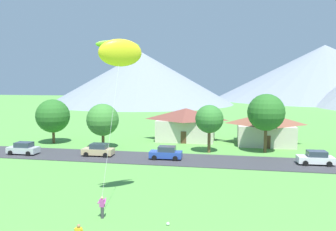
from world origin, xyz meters
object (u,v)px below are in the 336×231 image
parked_car_tan_west_end (98,150)px  parked_car_blue_mid_east (166,153)px  tree_near_right (209,119)px  tree_right_of_center (103,120)px  tree_near_left (266,112)px  house_left_center (186,124)px  parked_car_white_east_end (316,158)px  tree_left_of_center (53,116)px  parked_car_silver_mid_west (23,148)px  soccer_ball (168,224)px  kite_flyer_with_kite (120,54)px  house_leftmost (265,128)px

parked_car_tan_west_end → parked_car_blue_mid_east: same height
tree_near_right → parked_car_blue_mid_east: 8.42m
tree_right_of_center → parked_car_tan_west_end: bearing=-75.2°
tree_near_left → parked_car_tan_west_end: (-22.48, -6.62, -4.89)m
house_left_center → parked_car_tan_west_end: bearing=-125.4°
parked_car_white_east_end → house_left_center: bearing=142.1°
parked_car_blue_mid_east → tree_left_of_center: bearing=158.8°
parked_car_silver_mid_west → parked_car_blue_mid_east: 20.03m
parked_car_white_east_end → soccer_ball: bearing=-126.0°
kite_flyer_with_kite → tree_right_of_center: bearing=115.3°
tree_near_right → kite_flyer_with_kite: bearing=-105.3°
tree_right_of_center → parked_car_blue_mid_east: bearing=-26.6°
parked_car_blue_mid_east → kite_flyer_with_kite: size_ratio=0.31×
house_leftmost → soccer_ball: 34.50m
parked_car_blue_mid_east → tree_near_right: bearing=45.7°
house_left_center → tree_near_right: bearing=-63.4°
parked_car_tan_west_end → tree_near_left: bearing=16.4°
parked_car_blue_mid_east → kite_flyer_with_kite: 19.76m
soccer_ball → tree_near_right: bearing=86.9°
parked_car_tan_west_end → parked_car_silver_mid_west: 10.66m
parked_car_tan_west_end → tree_left_of_center: bearing=144.8°
tree_near_left → parked_car_white_east_end: bearing=-49.5°
tree_left_of_center → soccer_ball: (24.24, -27.36, -4.36)m
tree_left_of_center → tree_near_left: bearing=-1.9°
tree_left_of_center → tree_right_of_center: bearing=-14.6°
house_left_center → parked_car_blue_mid_east: house_left_center is taller
house_left_center → tree_right_of_center: bearing=-142.0°
parked_car_tan_west_end → parked_car_white_east_end: 27.81m
house_left_center → kite_flyer_with_kite: bearing=-92.5°
parked_car_white_east_end → soccer_ball: (-14.53, -20.01, -0.75)m
house_left_center → parked_car_silver_mid_west: (-20.70, -15.17, -2.01)m
house_leftmost → parked_car_white_east_end: 13.91m
parked_car_silver_mid_west → parked_car_blue_mid_east: size_ratio=0.99×
parked_car_silver_mid_west → house_left_center: bearing=36.2°
tree_near_left → parked_car_silver_mid_west: tree_near_left is taller
tree_near_left → tree_near_right: bearing=-169.5°
tree_right_of_center → parked_car_white_east_end: size_ratio=1.59×
tree_near_left → kite_flyer_with_kite: bearing=-121.0°
house_left_center → tree_left_of_center: tree_left_of_center is taller
parked_car_white_east_end → kite_flyer_with_kite: (-19.05, -16.60, 11.50)m
house_leftmost → parked_car_tan_west_end: house_leftmost is taller
tree_near_left → parked_car_silver_mid_west: bearing=-167.1°
house_leftmost → tree_right_of_center: 25.85m
tree_right_of_center → parked_car_blue_mid_east: 12.56m
tree_right_of_center → parked_car_white_east_end: 29.80m
house_leftmost → tree_near_left: bearing=-95.2°
house_leftmost → tree_near_left: tree_near_left is taller
parked_car_tan_west_end → parked_car_blue_mid_east: bearing=-1.0°
parked_car_blue_mid_east → parked_car_white_east_end: size_ratio=0.99×
tree_left_of_center → kite_flyer_with_kite: kite_flyer_with_kite is taller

